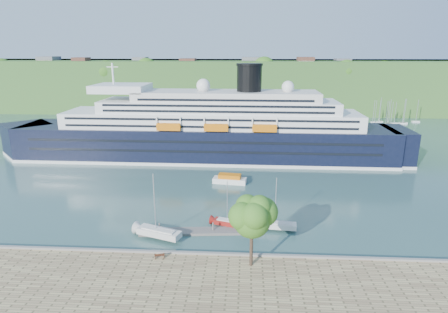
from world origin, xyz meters
TOP-DOWN VIEW (x-y plane):
  - ground at (0.00, 0.00)m, footprint 400.00×400.00m
  - far_hillside at (0.00, 145.00)m, footprint 400.00×50.00m
  - quay_coping at (0.00, -0.20)m, footprint 220.00×0.50m
  - cruise_ship at (-3.30, 52.17)m, footprint 115.30×17.78m
  - park_bench at (-3.63, -1.61)m, footprint 1.53×0.92m
  - promenade_tree at (9.17, -2.57)m, footprint 6.66×6.66m
  - floating_pontoon at (0.82, 8.22)m, footprint 19.95×4.23m
  - sailboat_white_near at (-5.41, 5.79)m, footprint 8.35×4.81m
  - sailboat_red at (5.65, 10.45)m, footprint 6.38×3.50m
  - sailboat_white_far at (13.75, 9.85)m, footprint 6.99×2.53m
  - tender_launch at (4.67, 32.39)m, footprint 7.85×3.58m

SIDE VIEW (x-z plane):
  - ground at x=0.00m, z-range 0.00..0.00m
  - floating_pontoon at x=0.82m, z-range 0.00..0.44m
  - tender_launch at x=4.67m, z-range 0.00..2.09m
  - quay_coping at x=0.00m, z-range 1.00..1.30m
  - park_bench at x=-3.63m, z-range 1.00..1.92m
  - sailboat_red at x=5.65m, z-range 0.00..7.95m
  - sailboat_white_far at x=13.75m, z-range 0.00..8.84m
  - sailboat_white_near at x=-5.41m, z-range 0.00..10.42m
  - promenade_tree at x=9.17m, z-range 1.00..12.03m
  - far_hillside at x=0.00m, z-range 0.00..24.00m
  - cruise_ship at x=-3.30m, z-range 0.00..25.86m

